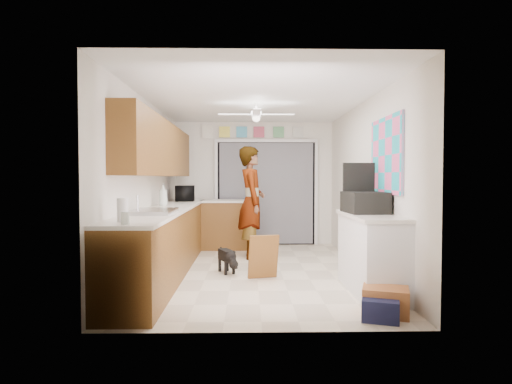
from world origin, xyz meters
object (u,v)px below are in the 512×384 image
object	(u,v)px
suitcase	(365,202)
cardboard_box	(385,301)
man	(252,202)
microwave	(185,193)
soap_bottle	(163,195)
paper_towel_roll	(122,210)
navy_crate	(380,309)
dog	(227,260)

from	to	relation	value
suitcase	cardboard_box	bearing A→B (deg)	-97.34
cardboard_box	man	xyz separation A→B (m)	(-1.31, 3.09, 0.81)
man	microwave	bearing A→B (deg)	58.97
soap_bottle	paper_towel_roll	size ratio (longest dim) A/B	1.43
microwave	cardboard_box	world-z (taller)	microwave
microwave	navy_crate	size ratio (longest dim) A/B	1.49
soap_bottle	cardboard_box	size ratio (longest dim) A/B	0.76
microwave	man	xyz separation A→B (m)	(1.23, -0.63, -0.13)
paper_towel_roll	suitcase	world-z (taller)	suitcase
cardboard_box	dog	size ratio (longest dim) A/B	0.93
man	dog	distance (m)	1.44
microwave	cardboard_box	bearing A→B (deg)	-152.67
navy_crate	man	xyz separation A→B (m)	(-1.22, 3.25, 0.85)
paper_towel_roll	suitcase	xyz separation A→B (m)	(2.69, 1.02, 0.01)
soap_bottle	dog	distance (m)	1.43
microwave	man	bearing A→B (deg)	-124.20
microwave	paper_towel_roll	world-z (taller)	microwave
microwave	soap_bottle	world-z (taller)	soap_bottle
dog	navy_crate	bearing A→B (deg)	-77.24
soap_bottle	dog	xyz separation A→B (m)	(0.99, -0.46, -0.92)
soap_bottle	man	world-z (taller)	man
dog	suitcase	bearing A→B (deg)	-51.17
microwave	suitcase	distance (m)	3.74
suitcase	man	xyz separation A→B (m)	(-1.38, 2.04, -0.12)
soap_bottle	cardboard_box	distance (m)	3.72
man	soap_bottle	bearing A→B (deg)	113.47
soap_bottle	man	bearing A→B (deg)	27.27
man	cardboard_box	bearing A→B (deg)	-160.77
dog	soap_bottle	bearing A→B (deg)	130.48
microwave	cardboard_box	xyz separation A→B (m)	(2.54, -3.72, -0.94)
microwave	cardboard_box	distance (m)	4.60
paper_towel_roll	dog	xyz separation A→B (m)	(0.93, 1.90, -0.87)
soap_bottle	suitcase	world-z (taller)	soap_bottle
paper_towel_roll	navy_crate	size ratio (longest dim) A/B	0.68
paper_towel_roll	dog	size ratio (longest dim) A/B	0.49
navy_crate	man	bearing A→B (deg)	110.53
navy_crate	dog	distance (m)	2.62
microwave	dog	distance (m)	2.18
suitcase	navy_crate	world-z (taller)	suitcase
paper_towel_roll	suitcase	distance (m)	2.87
microwave	man	distance (m)	1.38
suitcase	cardboard_box	distance (m)	1.40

